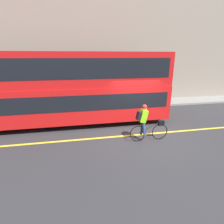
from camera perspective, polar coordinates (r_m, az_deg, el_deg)
The scene contains 8 objects.
ground_plane at distance 8.68m, azimuth 9.77°, elevation -7.46°, with size 80.00×80.00×0.00m, color #2D2D30.
road_center_line at distance 8.74m, azimuth 9.60°, elevation -7.22°, with size 50.00×0.14×0.01m, color yellow.
sidewalk_curb at distance 13.67m, azimuth 1.72°, elevation 2.54°, with size 60.00×2.00×0.14m.
building_facade at distance 14.36m, azimuth 0.83°, elevation 22.44°, with size 60.00×0.30×9.65m.
bus at distance 9.80m, azimuth -17.67°, elevation 8.11°, with size 12.00×2.49×3.87m.
cyclist_on_bike at distance 7.83m, azimuth 11.00°, elevation -3.16°, with size 1.78×0.32×1.70m.
trash_bin at distance 13.43m, azimuth -23.02°, elevation 3.38°, with size 0.49×0.49×1.02m.
street_sign_post at distance 14.01m, azimuth 11.80°, elevation 8.28°, with size 0.36×0.09×2.31m.
Camera 1 is at (-2.90, -7.31, 3.66)m, focal length 28.00 mm.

